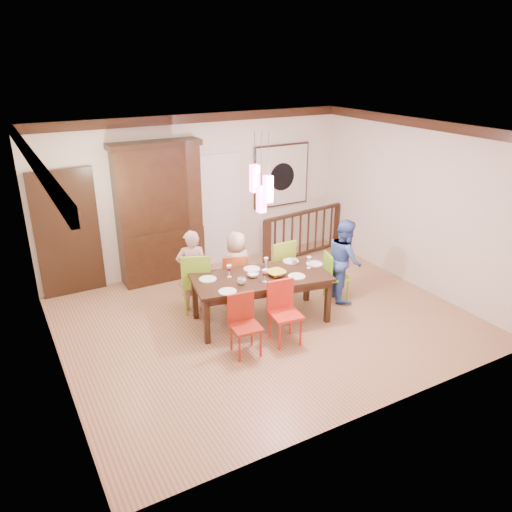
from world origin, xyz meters
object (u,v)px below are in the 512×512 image
chair_far_left (197,277)px  china_hutch (159,213)px  person_end_right (345,260)px  person_far_left (192,271)px  balustrade (304,232)px  person_far_mid (237,266)px  dining_table (261,281)px  chair_end_right (337,273)px

chair_far_left → china_hutch: size_ratio=0.40×
chair_far_left → person_end_right: size_ratio=0.73×
china_hutch → person_far_left: bearing=-89.6°
balustrade → person_far_left: (-2.88, -1.08, 0.18)m
person_far_mid → dining_table: bearing=86.3°
chair_far_left → person_end_right: person_end_right is taller
dining_table → balustrade: balustrade is taller
dining_table → person_far_mid: bearing=99.4°
chair_end_right → balustrade: balustrade is taller
balustrade → person_far_left: size_ratio=1.51×
person_end_right → china_hutch: bearing=69.0°
person_end_right → person_far_mid: bearing=84.6°
dining_table → person_end_right: (1.60, -0.00, 0.03)m
person_far_mid → person_end_right: size_ratio=0.85×
chair_far_left → person_far_mid: bearing=-153.7°
china_hutch → balustrade: 3.01m
balustrade → person_end_right: bearing=-112.0°
chair_end_right → china_hutch: size_ratio=0.33×
dining_table → china_hutch: (-0.79, 2.27, 0.59)m
chair_end_right → person_far_left: person_far_left is taller
chair_far_left → balustrade: (2.84, 1.13, -0.08)m
dining_table → person_far_left: (-0.78, 0.84, 0.01)m
balustrade → chair_end_right: bearing=-115.5°
dining_table → person_far_left: 1.15m
china_hutch → person_far_mid: china_hutch is taller
chair_far_left → person_far_mid: 0.74m
china_hutch → person_far_mid: 1.77m
china_hutch → person_end_right: bearing=-43.7°
chair_far_left → person_far_left: size_ratio=0.75×
chair_end_right → person_far_mid: (-1.47, 0.81, 0.12)m
dining_table → person_far_mid: 0.84m
person_far_mid → chair_end_right: bearing=148.2°
china_hutch → person_far_left: china_hutch is taller
china_hutch → person_far_mid: size_ratio=2.11×
dining_table → person_far_left: bearing=142.8°
balustrade → person_far_left: bearing=-166.6°
person_end_right → chair_end_right: bearing=95.3°
dining_table → person_end_right: 1.60m
chair_end_right → china_hutch: china_hutch is taller
person_end_right → balustrade: bearing=7.8°
person_far_left → person_end_right: (2.37, -0.85, 0.02)m
person_far_left → person_far_mid: bearing=-162.9°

